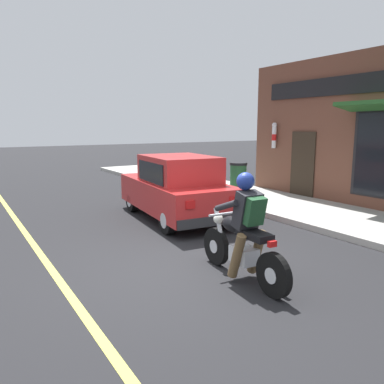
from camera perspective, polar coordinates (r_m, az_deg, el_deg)
ground_plane at (r=6.20m, az=-1.66°, el=-11.42°), size 80.00×80.00×0.00m
sidewalk_curb at (r=11.33m, az=11.40°, el=-1.36°), size 2.60×22.00×0.14m
lane_stripe at (r=8.35m, az=-23.52°, el=-6.56°), size 0.12×19.80×0.01m
motorcycle_with_rider at (r=5.58m, az=7.83°, el=-6.62°), size 0.58×2.02×1.62m
car_hatchback at (r=9.16m, az=-2.44°, el=0.57°), size 2.01×3.92×1.57m
trash_bin at (r=12.09m, az=7.05°, el=2.20°), size 0.56×0.56×0.98m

